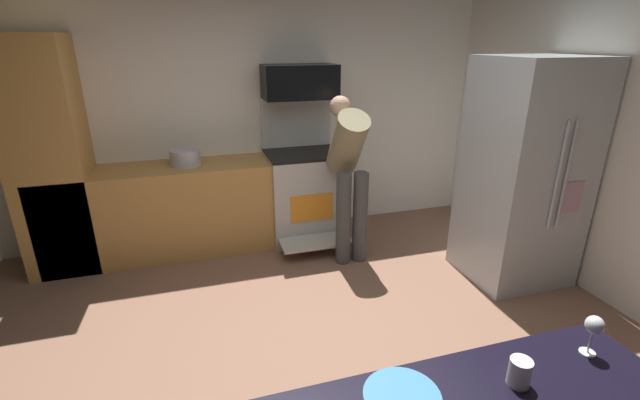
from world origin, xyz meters
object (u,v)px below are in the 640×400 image
Objects in this scene: mug_tea at (520,372)px; wine_glass_mid at (594,327)px; person_cook at (348,168)px; refrigerator at (524,174)px; oven_range at (304,192)px; microwave at (300,82)px; stock_pot at (185,157)px.

wine_glass_mid is at bearing 8.09° from mug_tea.
person_cook is 9.18× the size of wine_glass_mid.
refrigerator is 1.53m from person_cook.
oven_range is 8.77× the size of wine_glass_mid.
oven_range is at bearing 88.84° from mug_tea.
person_cook reaches higher than wine_glass_mid.
microwave is 0.48× the size of person_cook.
wine_glass_mid is 1.65× the size of mug_tea.
refrigerator is at bearing 48.93° from mug_tea.
stock_pot is at bearing 179.35° from oven_range.
microwave reaches higher than stock_pot.
refrigerator reaches higher than stock_pot.
person_cook is 2.71m from mug_tea.
refrigerator is 6.82× the size of stock_pot.
refrigerator is 2.28m from wine_glass_mid.
microwave is at bearing 138.23° from refrigerator.
stock_pot is at bearing 153.98° from refrigerator.
wine_glass_mid is at bearing -124.87° from refrigerator.
wine_glass_mid is at bearing -84.56° from oven_range.
oven_range is 2.00× the size of microwave.
refrigerator is at bearing -41.77° from microwave.
oven_range reaches higher than stock_pot.
oven_range is 1.15m from microwave.
microwave is 3.38m from wine_glass_mid.
refrigerator reaches higher than mug_tea.
microwave is at bearing 90.00° from oven_range.
wine_glass_mid is (-1.30, -1.87, 0.06)m from refrigerator.
stock_pot is (-1.17, -0.08, -0.67)m from microwave.
person_cook is at bearing -22.14° from stock_pot.
wine_glass_mid is at bearing -84.71° from microwave.
refrigerator is at bearing -30.03° from person_cook.
wine_glass_mid reaches higher than mug_tea.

